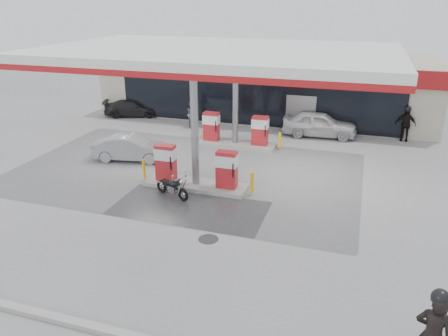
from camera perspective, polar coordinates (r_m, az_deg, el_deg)
The scene contains 15 objects.
ground at distance 17.46m, azimuth -6.04°, elevation -5.00°, with size 90.00×90.00×0.00m, color gray.
wet_patch at distance 17.28m, azimuth -4.52°, elevation -5.23°, with size 6.00×3.00×0.00m, color #4C4C4F.
drain_cover at distance 15.16m, azimuth -2.06°, elevation -9.26°, with size 0.70×0.70×0.01m, color #38383A.
kerb at distance 12.39m, azimuth -19.75°, elevation -18.32°, with size 28.00×0.25×0.15m, color gray.
store_building at distance 31.39m, azimuth 5.68°, elevation 10.85°, with size 22.00×8.22×4.00m.
canopy at distance 20.45m, azimuth -0.87°, elevation 14.52°, with size 16.00×10.02×5.51m.
pump_island_near at distance 18.85m, azimuth -3.71°, elevation -0.49°, with size 5.14×1.30×1.78m.
pump_island_far at distance 24.20m, azimuth 1.47°, elevation 4.58°, with size 5.14×1.30×1.78m.
biker_main at distance 10.88m, azimuth 25.55°, elevation -19.16°, with size 0.75×0.49×2.06m, color black.
parked_motorcycle at distance 18.11m, azimuth -6.73°, elevation -2.55°, with size 1.74×0.98×0.94m.
sedan_white at distance 26.47m, azimuth 12.36°, elevation 5.63°, with size 1.74×4.32×1.47m, color silver.
attendant at distance 27.86m, azimuth -4.18°, elevation 7.07°, with size 0.82×0.64×1.68m, color #57585C.
hatchback_silver at distance 22.53m, azimuth -11.99°, elevation 2.60°, with size 1.34×3.85×1.27m, color #929599.
parked_car_left at distance 31.09m, azimuth -11.82°, elevation 7.68°, with size 1.58×3.89×1.13m, color black.
biker_walking at distance 27.02m, azimuth 22.63°, elevation 5.26°, with size 1.12×0.47×1.92m, color black.
Camera 1 is at (6.50, -14.23, 7.75)m, focal length 35.00 mm.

